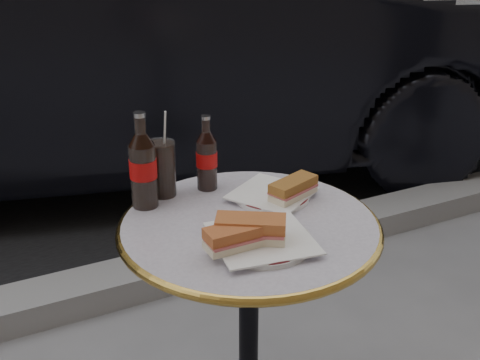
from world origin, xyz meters
name	(u,v)px	position (x,y,z in m)	size (l,w,h in m)	color
asphalt_road	(13,70)	(0.00, 5.00, 0.00)	(40.00, 8.00, 0.00)	black
curb	(147,277)	(0.00, 0.90, 0.05)	(40.00, 0.20, 0.12)	gray
bistro_table	(249,346)	(0.00, 0.00, 0.37)	(0.62, 0.62, 0.73)	#BAB2C4
plate_left	(262,241)	(-0.02, -0.10, 0.74)	(0.22, 0.22, 0.01)	silver
plate_right	(272,196)	(0.11, 0.09, 0.74)	(0.19, 0.19, 0.01)	white
sandwich_left_a	(237,238)	(-0.09, -0.11, 0.77)	(0.14, 0.06, 0.05)	#B2592D
sandwich_left_b	(251,230)	(-0.05, -0.10, 0.77)	(0.15, 0.07, 0.05)	#B25C2D
sandwich_right	(293,190)	(0.15, 0.05, 0.77)	(0.13, 0.06, 0.05)	brown
cola_bottle_left	(143,160)	(-0.19, 0.19, 0.85)	(0.07, 0.07, 0.24)	black
cola_bottle_right	(207,153)	(-0.01, 0.22, 0.83)	(0.06, 0.06, 0.20)	black
cola_glass	(162,168)	(-0.13, 0.23, 0.81)	(0.07, 0.07, 0.15)	black
parked_car	(154,41)	(0.48, 2.09, 0.75)	(4.55, 1.58, 1.49)	black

